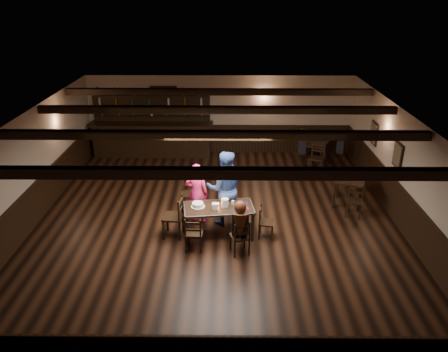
{
  "coord_description": "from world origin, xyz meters",
  "views": [
    {
      "loc": [
        0.28,
        -9.59,
        5.43
      ],
      "look_at": [
        0.18,
        0.2,
        1.15
      ],
      "focal_mm": 35.0,
      "sensor_mm": 36.0,
      "label": 1
    }
  ],
  "objects_px": {
    "dining_table": "(219,210)",
    "chair_near_left": "(193,232)",
    "man_blue": "(225,188)",
    "bar_counter": "(152,135)",
    "chair_near_right": "(241,235)",
    "cake": "(198,205)",
    "woman_pink": "(197,194)"
  },
  "relations": [
    {
      "from": "man_blue",
      "to": "bar_counter",
      "type": "relative_size",
      "value": 0.45
    },
    {
      "from": "chair_near_left",
      "to": "bar_counter",
      "type": "bearing_deg",
      "value": 107.04
    },
    {
      "from": "chair_near_right",
      "to": "woman_pink",
      "type": "distance_m",
      "value": 1.81
    },
    {
      "from": "man_blue",
      "to": "bar_counter",
      "type": "bearing_deg",
      "value": -65.68
    },
    {
      "from": "woman_pink",
      "to": "man_blue",
      "type": "xyz_separation_m",
      "value": [
        0.68,
        -0.03,
        0.16
      ]
    },
    {
      "from": "dining_table",
      "to": "man_blue",
      "type": "relative_size",
      "value": 0.9
    },
    {
      "from": "chair_near_right",
      "to": "woman_pink",
      "type": "relative_size",
      "value": 0.53
    },
    {
      "from": "dining_table",
      "to": "woman_pink",
      "type": "relative_size",
      "value": 1.09
    },
    {
      "from": "man_blue",
      "to": "chair_near_right",
      "type": "bearing_deg",
      "value": 100.52
    },
    {
      "from": "chair_near_right",
      "to": "woman_pink",
      "type": "bearing_deg",
      "value": 125.78
    },
    {
      "from": "dining_table",
      "to": "chair_near_left",
      "type": "relative_size",
      "value": 2.04
    },
    {
      "from": "dining_table",
      "to": "man_blue",
      "type": "distance_m",
      "value": 0.69
    },
    {
      "from": "bar_counter",
      "to": "cake",
      "type": "bearing_deg",
      "value": -70.39
    },
    {
      "from": "chair_near_left",
      "to": "man_blue",
      "type": "relative_size",
      "value": 0.44
    },
    {
      "from": "chair_near_right",
      "to": "cake",
      "type": "distance_m",
      "value": 1.31
    },
    {
      "from": "man_blue",
      "to": "cake",
      "type": "height_order",
      "value": "man_blue"
    },
    {
      "from": "cake",
      "to": "man_blue",
      "type": "bearing_deg",
      "value": 44.73
    },
    {
      "from": "dining_table",
      "to": "cake",
      "type": "distance_m",
      "value": 0.5
    },
    {
      "from": "chair_near_left",
      "to": "man_blue",
      "type": "bearing_deg",
      "value": 62.34
    },
    {
      "from": "dining_table",
      "to": "bar_counter",
      "type": "height_order",
      "value": "bar_counter"
    },
    {
      "from": "dining_table",
      "to": "chair_near_left",
      "type": "bearing_deg",
      "value": -128.92
    },
    {
      "from": "cake",
      "to": "bar_counter",
      "type": "xyz_separation_m",
      "value": [
        -1.92,
        5.38,
        -0.07
      ]
    },
    {
      "from": "woman_pink",
      "to": "bar_counter",
      "type": "bearing_deg",
      "value": -59.45
    },
    {
      "from": "dining_table",
      "to": "chair_near_right",
      "type": "bearing_deg",
      "value": -58.17
    },
    {
      "from": "bar_counter",
      "to": "woman_pink",
      "type": "bearing_deg",
      "value": -68.68
    },
    {
      "from": "man_blue",
      "to": "dining_table",
      "type": "bearing_deg",
      "value": 73.96
    },
    {
      "from": "chair_near_left",
      "to": "dining_table",
      "type": "bearing_deg",
      "value": 51.08
    },
    {
      "from": "chair_near_right",
      "to": "man_blue",
      "type": "distance_m",
      "value": 1.54
    },
    {
      "from": "cake",
      "to": "bar_counter",
      "type": "distance_m",
      "value": 5.71
    },
    {
      "from": "cake",
      "to": "bar_counter",
      "type": "height_order",
      "value": "bar_counter"
    },
    {
      "from": "chair_near_right",
      "to": "cake",
      "type": "bearing_deg",
      "value": 140.36
    },
    {
      "from": "chair_near_left",
      "to": "man_blue",
      "type": "xyz_separation_m",
      "value": [
        0.68,
        1.29,
        0.46
      ]
    }
  ]
}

